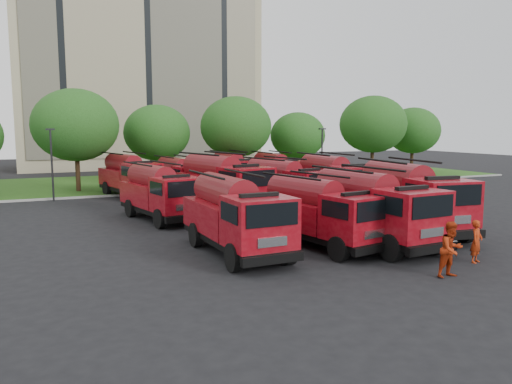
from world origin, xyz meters
TOP-DOWN VIEW (x-y plane):
  - ground at (0.00, 0.00)m, footprint 140.00×140.00m
  - lawn at (0.00, 26.00)m, footprint 70.00×16.00m
  - curb at (0.00, 17.90)m, footprint 70.00×0.30m
  - apartment_building at (2.00, 47.94)m, footprint 30.00×14.18m
  - tree_2 at (-8.00, 21.50)m, footprint 6.72×6.72m
  - tree_3 at (-1.00, 24.00)m, footprint 5.88×5.88m
  - tree_4 at (6.00, 22.50)m, footprint 6.55×6.55m
  - tree_5 at (13.00, 23.50)m, footprint 5.46×5.46m
  - tree_6 at (21.00, 22.00)m, footprint 6.89×6.89m
  - tree_7 at (28.00, 24.00)m, footprint 6.05×6.05m
  - lamp_post_0 at (-10.00, 17.20)m, footprint 0.60×0.25m
  - lamp_post_1 at (12.00, 17.20)m, footprint 0.60×0.25m
  - fire_truck_0 at (-3.65, -1.67)m, footprint 2.70×6.99m
  - fire_truck_1 at (0.16, -2.01)m, footprint 3.40×6.84m
  - fire_truck_2 at (2.39, -2.74)m, footprint 2.98×7.28m
  - fire_truck_3 at (5.74, -1.28)m, footprint 3.55×7.81m
  - fire_truck_4 at (-4.75, 7.17)m, footprint 3.54×7.02m
  - fire_truck_5 at (-0.61, 8.23)m, footprint 4.31×8.02m
  - fire_truck_6 at (3.05, 6.97)m, footprint 3.82×7.28m
  - fire_truck_7 at (6.96, 7.54)m, footprint 2.83×7.35m
  - fire_truck_8 at (-4.69, 17.21)m, footprint 3.86×7.32m
  - fire_truck_9 at (-1.35, 15.39)m, footprint 3.02×6.68m
  - fire_truck_10 at (3.64, 17.33)m, footprint 2.57×6.89m
  - fire_truck_11 at (6.96, 16.06)m, footprint 2.51×6.75m
  - firefighter_0 at (4.33, -6.79)m, footprint 0.73×0.64m
  - firefighter_1 at (2.00, -7.83)m, footprint 0.98×0.56m
  - firefighter_2 at (6.23, -3.05)m, footprint 0.83×1.12m
  - firefighter_3 at (6.18, -0.00)m, footprint 1.31×1.19m
  - firefighter_4 at (-3.11, 4.57)m, footprint 1.13×1.00m
  - firefighter_5 at (10.01, 7.71)m, footprint 1.82×0.79m

SIDE VIEW (x-z plane):
  - ground at x=0.00m, z-range 0.00..0.00m
  - firefighter_0 at x=4.33m, z-range -0.83..0.83m
  - firefighter_1 at x=2.00m, z-range -0.99..0.99m
  - firefighter_2 at x=6.23m, z-range -0.85..0.85m
  - firefighter_3 at x=6.18m, z-range -0.91..0.91m
  - firefighter_4 at x=-3.11m, z-range -0.97..0.97m
  - firefighter_5 at x=10.01m, z-range -0.98..0.98m
  - lawn at x=0.00m, z-range 0.00..0.12m
  - curb at x=0.00m, z-range 0.00..0.14m
  - fire_truck_9 at x=-1.35m, z-range 0.01..2.95m
  - fire_truck_1 at x=0.16m, z-range 0.01..2.99m
  - fire_truck_4 at x=-4.75m, z-range 0.01..3.06m
  - fire_truck_11 at x=6.96m, z-range 0.01..3.07m
  - fire_truck_10 at x=3.64m, z-range 0.01..3.14m
  - fire_truck_0 at x=-3.65m, z-range 0.01..3.16m
  - fire_truck_6 at x=3.05m, z-range 0.01..3.17m
  - fire_truck_8 at x=-4.69m, z-range 0.01..3.18m
  - fire_truck_2 at x=2.39m, z-range 0.01..3.26m
  - fire_truck_7 at x=6.96m, z-range 0.01..3.33m
  - fire_truck_3 at x=5.74m, z-range 0.01..3.44m
  - fire_truck_5 at x=-0.61m, z-range 0.01..3.48m
  - lamp_post_0 at x=-10.00m, z-range 0.34..5.45m
  - lamp_post_1 at x=12.00m, z-range 0.34..5.45m
  - tree_5 at x=13.00m, z-range 1.01..7.69m
  - tree_3 at x=-1.00m, z-range 1.09..8.28m
  - tree_7 at x=28.00m, z-range 1.12..8.52m
  - tree_4 at x=6.00m, z-range 1.21..9.23m
  - tree_2 at x=-8.00m, z-range 1.25..9.46m
  - tree_6 at x=21.00m, z-range 1.28..9.70m
  - apartment_building at x=2.00m, z-range 0.00..25.00m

